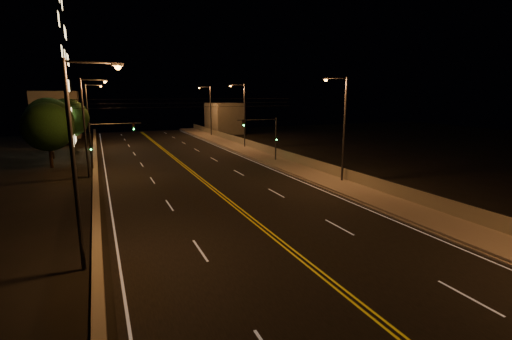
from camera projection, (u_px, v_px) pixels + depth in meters
name	position (u px, v px, depth m)	size (l,w,h in m)	color
road	(224.00, 197.00, 30.22)	(18.00, 120.00, 0.02)	black
sidewalk	(334.00, 183.00, 34.37)	(3.60, 120.00, 0.30)	gray
curb	(317.00, 186.00, 33.67)	(0.14, 120.00, 0.15)	gray
parapet_wall	(349.00, 175.00, 34.88)	(0.30, 120.00, 1.00)	gray
jersey_barrier	(96.00, 206.00, 26.44)	(0.45, 120.00, 0.87)	gray
distant_building_right	(224.00, 118.00, 80.41)	(6.00, 10.00, 6.43)	gray
distant_building_left	(57.00, 114.00, 71.62)	(8.00, 8.00, 8.84)	gray
parapet_rail	(350.00, 169.00, 34.78)	(0.06, 0.06, 120.00)	black
lane_markings	(224.00, 197.00, 30.16)	(17.32, 116.00, 0.00)	silver
streetlight_1	(342.00, 124.00, 33.79)	(2.55, 0.28, 9.80)	#2D2D33
streetlight_2	(243.00, 112.00, 56.30)	(2.55, 0.28, 9.80)	#2D2D33
streetlight_3	(209.00, 108.00, 72.61)	(2.55, 0.28, 9.80)	#2D2D33
streetlight_4	(79.00, 154.00, 16.81)	(2.55, 0.28, 9.80)	#2D2D33
streetlight_5	(87.00, 122.00, 36.50)	(2.55, 0.28, 9.80)	#2D2D33
streetlight_6	(89.00, 112.00, 57.44)	(2.55, 0.28, 9.80)	#2D2D33
traffic_signal_right	(268.00, 134.00, 44.87)	(5.11, 0.31, 5.49)	#2D2D33
traffic_signal_left	(102.00, 142.00, 37.65)	(5.11, 0.31, 5.49)	#2D2D33
overhead_wires	(193.00, 103.00, 37.29)	(22.00, 0.03, 0.83)	black
tree_0	(48.00, 127.00, 41.55)	(5.45, 5.45, 7.38)	black
tree_1	(49.00, 121.00, 47.48)	(5.80, 5.80, 7.86)	black
tree_2	(68.00, 118.00, 54.13)	(5.68, 5.68, 7.70)	black
tree_3	(69.00, 120.00, 60.09)	(4.95, 4.95, 6.71)	black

